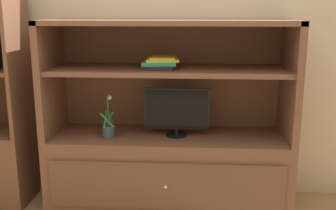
# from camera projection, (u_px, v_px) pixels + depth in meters

# --- Properties ---
(painted_rear_wall) EXTENTS (6.00, 0.10, 2.80)m
(painted_rear_wall) POSITION_uv_depth(u_px,v_px,m) (171.00, 27.00, 3.26)
(painted_rear_wall) COLOR tan
(painted_rear_wall) RESTS_ON ground_plane
(media_console) EXTENTS (1.85, 0.61, 1.46)m
(media_console) POSITION_uv_depth(u_px,v_px,m) (168.00, 150.00, 3.14)
(media_console) COLOR brown
(media_console) RESTS_ON ground_plane
(tv_monitor) EXTENTS (0.50, 0.17, 0.37)m
(tv_monitor) POSITION_uv_depth(u_px,v_px,m) (177.00, 111.00, 3.04)
(tv_monitor) COLOR black
(tv_monitor) RESTS_ON media_console
(potted_plant) EXTENTS (0.11, 0.12, 0.33)m
(potted_plant) POSITION_uv_depth(u_px,v_px,m) (109.00, 129.00, 3.04)
(potted_plant) COLOR #384C56
(potted_plant) RESTS_ON media_console
(magazine_stack) EXTENTS (0.28, 0.35, 0.09)m
(magazine_stack) POSITION_uv_depth(u_px,v_px,m) (161.00, 62.00, 2.98)
(magazine_stack) COLOR black
(magazine_stack) RESTS_ON media_console
(bookshelf_tall) EXTENTS (0.45, 0.45, 1.67)m
(bookshelf_tall) POSITION_uv_depth(u_px,v_px,m) (0.00, 135.00, 3.21)
(bookshelf_tall) COLOR brown
(bookshelf_tall) RESTS_ON ground_plane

